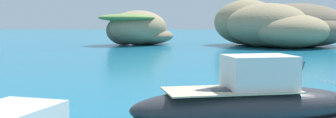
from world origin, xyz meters
name	(u,v)px	position (x,y,z in m)	size (l,w,h in m)	color
islet_large	(281,26)	(14.15, 71.84, 3.38)	(26.33, 25.44, 8.15)	#9E8966
islet_small	(137,29)	(-11.25, 72.79, 2.85)	(13.18, 15.12, 6.22)	#9E8966
motorboat_charcoal	(248,103)	(4.48, 13.73, 1.00)	(10.63, 6.04, 3.00)	#2D2D33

